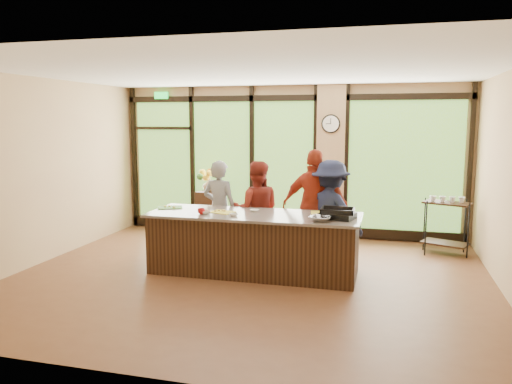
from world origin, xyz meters
The scene contains 24 objects.
floor centered at (0.00, 0.00, 0.00)m, with size 7.00×7.00×0.00m, color brown.
ceiling centered at (0.00, 0.00, 3.00)m, with size 7.00×7.00×0.00m, color white.
back_wall centered at (0.00, 3.00, 1.50)m, with size 7.00×7.00×0.00m, color tan.
left_wall centered at (-3.50, 0.00, 1.50)m, with size 6.00×6.00×0.00m, color tan.
window_wall centered at (0.16, 2.95, 1.39)m, with size 6.90×0.12×3.00m.
island_base centered at (0.00, 0.30, 0.44)m, with size 3.10×1.00×0.88m, color #321E10.
countertop centered at (0.00, 0.30, 0.90)m, with size 3.20×1.10×0.04m, color slate.
wall_clock centered at (0.85, 2.87, 2.25)m, with size 0.36×0.04×0.36m.
cook_left centered at (-0.77, 0.98, 0.83)m, with size 0.61×0.40×1.66m, color slate.
cook_midleft centered at (-0.15, 1.06, 0.83)m, with size 0.80×0.63×1.66m, color maroon.
cook_midright centered at (0.81, 1.14, 0.93)m, with size 1.09×0.45×1.85m, color #9B2D17.
cook_right centered at (1.08, 1.06, 0.85)m, with size 1.09×0.63×1.69m, color #191E38.
roasting_pan centered at (1.26, 0.24, 0.96)m, with size 0.47×0.37×0.08m, color black.
mixing_bowl centered at (1.05, -0.03, 0.96)m, with size 0.31×0.31×0.08m, color silver.
cutting_board_left centered at (-1.43, 0.44, 0.93)m, with size 0.39×0.29×0.01m, color #478530.
cutting_board_center centered at (-0.50, 0.28, 0.93)m, with size 0.35×0.27×0.01m, color gold.
cutting_board_right centered at (1.01, 0.61, 0.93)m, with size 0.37×0.28×0.01m, color gold.
prep_bowl_near centered at (-0.69, 0.09, 0.94)m, with size 0.15×0.15×0.05m, color white.
prep_bowl_mid centered at (-0.24, 0.04, 0.94)m, with size 0.12×0.12×0.04m, color white.
prep_bowl_far centered at (-0.03, 0.46, 0.94)m, with size 0.14×0.14×0.03m, color white.
red_ramekin centered at (-0.75, 0.06, 0.96)m, with size 0.11×0.11×0.09m, color #AF1113.
flower_stand centered at (-1.56, 2.63, 0.44)m, with size 0.44×0.44×0.88m, color #321E10.
flower_vase centered at (-1.56, 2.63, 1.02)m, with size 0.27×0.27×0.28m, color olive.
bar_cart centered at (2.95, 2.19, 0.61)m, with size 0.85×0.67×1.02m.
Camera 1 is at (1.93, -6.85, 2.32)m, focal length 35.00 mm.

